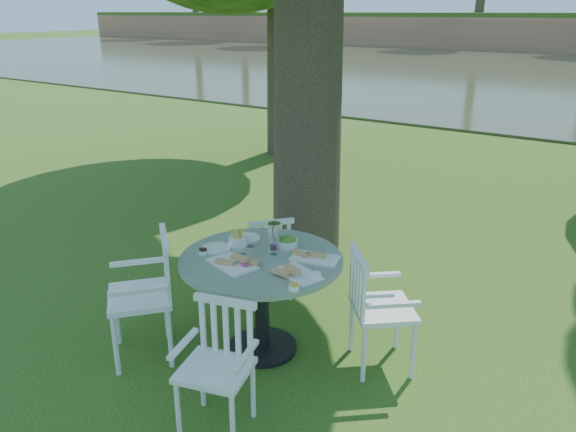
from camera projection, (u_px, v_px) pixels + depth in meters
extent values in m
plane|color=#1E3F0D|center=(276.00, 307.00, 5.26)|extent=(140.00, 140.00, 0.00)
cylinder|color=black|center=(263.00, 347.00, 4.60)|extent=(0.56, 0.56, 0.04)
cylinder|color=black|center=(262.00, 305.00, 4.47)|extent=(0.12, 0.12, 0.74)
cylinder|color=gray|center=(261.00, 260.00, 4.33)|extent=(1.27, 1.27, 0.04)
cylinder|color=white|center=(413.00, 351.00, 4.17)|extent=(0.04, 0.04, 0.47)
cylinder|color=white|center=(397.00, 322.00, 4.55)|extent=(0.04, 0.04, 0.47)
cylinder|color=white|center=(364.00, 354.00, 4.13)|extent=(0.04, 0.04, 0.47)
cylinder|color=white|center=(352.00, 325.00, 4.52)|extent=(0.04, 0.04, 0.47)
cube|color=white|center=(383.00, 309.00, 4.25)|extent=(0.64, 0.65, 0.04)
cube|color=white|center=(358.00, 284.00, 4.16)|extent=(0.34, 0.39, 0.48)
cylinder|color=white|center=(282.00, 266.00, 5.63)|extent=(0.03, 0.03, 0.41)
cylinder|color=white|center=(246.00, 270.00, 5.54)|extent=(0.03, 0.03, 0.41)
cylinder|color=white|center=(290.00, 280.00, 5.32)|extent=(0.03, 0.03, 0.41)
cylinder|color=white|center=(252.00, 285.00, 5.24)|extent=(0.03, 0.03, 0.41)
cube|color=white|center=(267.00, 254.00, 5.35)|extent=(0.57, 0.57, 0.04)
cube|color=white|center=(271.00, 242.00, 5.12)|extent=(0.30, 0.34, 0.42)
cylinder|color=white|center=(117.00, 316.00, 4.61)|extent=(0.04, 0.04, 0.50)
cylinder|color=white|center=(116.00, 346.00, 4.20)|extent=(0.04, 0.04, 0.50)
cylinder|color=white|center=(166.00, 310.00, 4.70)|extent=(0.04, 0.04, 0.50)
cylinder|color=white|center=(170.00, 338.00, 4.30)|extent=(0.04, 0.04, 0.50)
cube|color=white|center=(139.00, 296.00, 4.36)|extent=(0.69, 0.69, 0.04)
cube|color=white|center=(166.00, 266.00, 4.33)|extent=(0.42, 0.37, 0.51)
cylinder|color=white|center=(178.00, 410.00, 3.58)|extent=(0.03, 0.03, 0.43)
cylinder|color=white|center=(233.00, 423.00, 3.47)|extent=(0.03, 0.03, 0.43)
cylinder|color=white|center=(202.00, 379.00, 3.88)|extent=(0.03, 0.03, 0.43)
cylinder|color=white|center=(253.00, 390.00, 3.77)|extent=(0.03, 0.03, 0.43)
cube|color=white|center=(215.00, 370.00, 3.60)|extent=(0.53, 0.50, 0.04)
cube|color=white|center=(226.00, 328.00, 3.70)|extent=(0.43, 0.16, 0.44)
cube|color=white|center=(232.00, 264.00, 4.20)|extent=(0.43, 0.33, 0.01)
cube|color=white|center=(298.00, 274.00, 4.04)|extent=(0.40, 0.30, 0.01)
cube|color=white|center=(315.00, 258.00, 4.30)|extent=(0.40, 0.28, 0.02)
cylinder|color=white|center=(216.00, 248.00, 4.48)|extent=(0.24, 0.24, 0.01)
cylinder|color=white|center=(246.00, 238.00, 4.69)|extent=(0.24, 0.24, 0.01)
cylinder|color=white|center=(238.00, 241.00, 4.55)|extent=(0.16, 0.16, 0.06)
cylinder|color=white|center=(288.00, 243.00, 4.52)|extent=(0.16, 0.16, 0.05)
cylinder|color=silver|center=(274.00, 235.00, 4.48)|extent=(0.10, 0.10, 0.21)
cylinder|color=white|center=(273.00, 244.00, 4.35)|extent=(0.07, 0.07, 0.18)
cylinder|color=white|center=(250.00, 240.00, 4.51)|extent=(0.06, 0.06, 0.10)
cylinder|color=white|center=(242.00, 248.00, 4.36)|extent=(0.06, 0.06, 0.10)
cylinder|color=white|center=(245.00, 268.00, 4.13)|extent=(0.06, 0.06, 0.03)
cylinder|color=white|center=(294.00, 288.00, 3.82)|extent=(0.08, 0.08, 0.03)
cylinder|color=white|center=(316.00, 276.00, 3.99)|extent=(0.07, 0.07, 0.03)
cylinder|color=white|center=(203.00, 252.00, 4.38)|extent=(0.07, 0.07, 0.03)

